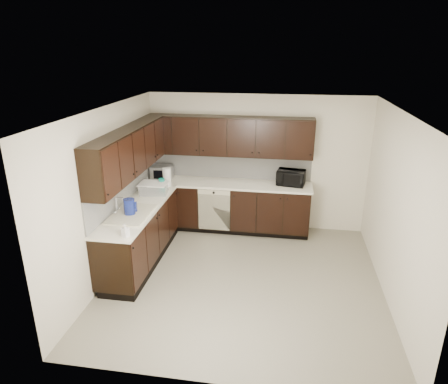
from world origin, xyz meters
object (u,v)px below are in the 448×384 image
object	(u,v)px
sink	(131,219)
storage_bin	(154,188)
blue_pitcher	(129,207)
toaster_oven	(162,172)
microwave	(291,178)

from	to	relation	value
sink	storage_bin	xyz separation A→B (m)	(0.04, 0.94, 0.15)
sink	storage_bin	distance (m)	0.95
storage_bin	blue_pitcher	xyz separation A→B (m)	(-0.05, -0.94, 0.04)
toaster_oven	storage_bin	distance (m)	0.81
toaster_oven	storage_bin	world-z (taller)	toaster_oven
storage_bin	blue_pitcher	distance (m)	0.94
microwave	blue_pitcher	distance (m)	2.92
sink	microwave	world-z (taller)	microwave
microwave	blue_pitcher	bearing A→B (deg)	-133.48
sink	blue_pitcher	bearing A→B (deg)	172.51
storage_bin	blue_pitcher	size ratio (longest dim) A/B	1.81
sink	storage_bin	size ratio (longest dim) A/B	1.83
microwave	toaster_oven	xyz separation A→B (m)	(-2.39, -0.02, -0.01)
sink	toaster_oven	world-z (taller)	sink
toaster_oven	blue_pitcher	xyz separation A→B (m)	(0.05, -1.74, -0.00)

